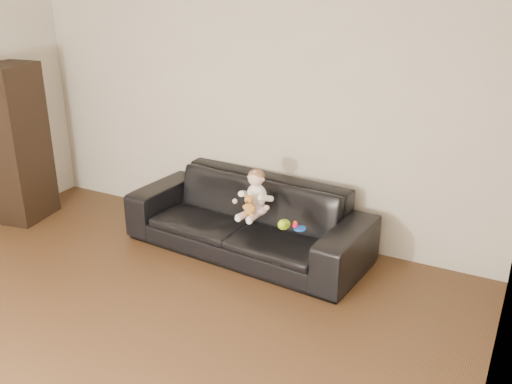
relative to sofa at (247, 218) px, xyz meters
The scene contains 11 objects.
floor 2.29m from the sofa, 95.43° to the right, with size 5.50×5.50×0.00m, color #4B301A.
wall_back 1.11m from the sofa, 113.17° to the left, with size 5.00×5.00×0.00m, color #BBB19D.
wall_right 3.35m from the sofa, 44.55° to the right, with size 5.50×5.50×0.00m, color #BBB19D.
sofa is the anchor object (origin of this frame).
cabinet 2.57m from the sofa, behind, with size 0.41×0.57×1.65m, color black.
shelf_item 2.65m from the sofa, behind, with size 0.18×0.25×0.28m, color silver.
baby 0.36m from the sofa, 38.83° to the right, with size 0.30×0.37×0.43m.
teddy_bear 0.39m from the sofa, 57.32° to the right, with size 0.12×0.12×0.19m.
toy_green 0.60m from the sofa, 28.42° to the right, with size 0.11×0.13×0.09m, color #9ACB17.
toy_rattle 0.64m from the sofa, 20.04° to the right, with size 0.06×0.06×0.06m, color red.
toy_blue_disc 0.68m from the sofa, 18.81° to the right, with size 0.11×0.11×0.02m, color blue.
Camera 1 is at (2.57, -2.05, 2.53)m, focal length 40.00 mm.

